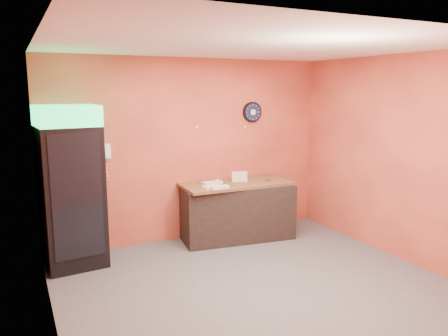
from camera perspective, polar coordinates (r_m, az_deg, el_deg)
floor at (r=5.46m, az=4.05°, el=-15.01°), size 4.50×4.50×0.00m
back_wall at (r=6.81m, az=-4.30°, el=2.38°), size 4.50×0.02×2.80m
left_wall at (r=4.37m, az=-22.19°, el=-2.81°), size 0.02×4.00×2.80m
right_wall at (r=6.45m, az=21.76°, el=1.24°), size 0.02×4.00×2.80m
ceiling at (r=4.96m, az=4.47°, el=15.67°), size 4.50×4.00×0.02m
beverage_cooler at (r=6.04m, az=-19.35°, el=-2.66°), size 0.80×0.81×2.13m
prep_counter at (r=6.91m, az=1.64°, el=-5.70°), size 1.80×0.98×0.86m
wall_clock at (r=7.19m, az=3.71°, el=7.31°), size 0.33×0.06×0.33m
wall_phone at (r=6.38m, az=-15.14°, el=2.13°), size 0.12×0.10×0.21m
butcher_paper at (r=6.80m, az=1.65°, el=-2.06°), size 1.75×0.82×0.04m
sub_roll_stack at (r=6.86m, az=2.01°, el=-1.14°), size 0.26×0.15×0.15m
wrapped_sandwich_left at (r=6.42m, az=-1.70°, el=-2.45°), size 0.29×0.16×0.04m
wrapped_sandwich_mid at (r=6.38m, az=-0.53°, el=-2.52°), size 0.27×0.11×0.04m
wrapped_sandwich_right at (r=6.65m, az=-1.54°, el=-1.97°), size 0.32×0.16×0.04m
kitchen_tool at (r=6.76m, az=-0.80°, el=-1.67°), size 0.07×0.07×0.07m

